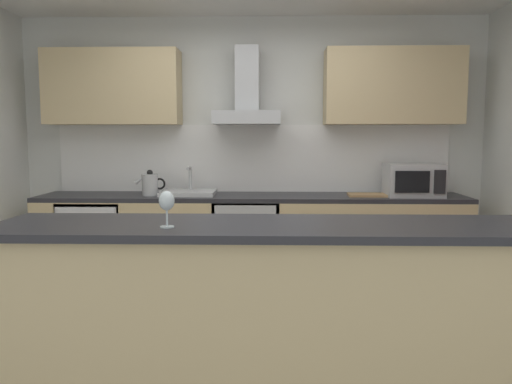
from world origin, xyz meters
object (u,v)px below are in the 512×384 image
range_hood (247,100)px  wine_glass (167,202)px  microwave (413,180)px  sink (188,192)px  refrigerator (98,245)px  chopping_board (367,195)px  oven (247,242)px  kettle (150,184)px

range_hood → wine_glass: 2.50m
microwave → sink: microwave is taller
refrigerator → wine_glass: bearing=-63.4°
chopping_board → refrigerator: bearing=179.5°
sink → oven: bearing=-1.2°
oven → range_hood: bearing=90.0°
refrigerator → range_hood: 1.97m
refrigerator → kettle: 0.78m
refrigerator → microwave: 3.01m
oven → range_hood: (0.00, 0.13, 1.33)m
kettle → wine_glass: (0.61, -2.23, 0.13)m
refrigerator → wine_glass: wine_glass is taller
kettle → sink: bearing=7.3°
microwave → sink: (-2.07, 0.04, -0.12)m
oven → wine_glass: wine_glass is taller
sink → wine_glass: (0.26, -2.28, 0.21)m
refrigerator → microwave: bearing=-0.5°
kettle → range_hood: bearing=10.3°
microwave → range_hood: size_ratio=0.69×
microwave → kettle: 2.42m
sink → chopping_board: bearing=-1.2°
refrigerator → wine_glass: (1.14, -2.26, 0.71)m
microwave → sink: bearing=178.9°
oven → refrigerator: oven is taller
chopping_board → kettle: bearing=-179.7°
sink → kettle: size_ratio=1.73×
range_hood → wine_glass: size_ratio=4.05×
oven → wine_glass: 2.38m
range_hood → microwave: bearing=-5.9°
sink → kettle: (-0.35, -0.04, 0.08)m
refrigerator → sink: sink is taller
microwave → chopping_board: 0.44m
refrigerator → range_hood: bearing=5.3°
oven → range_hood: 1.33m
oven → kettle: kettle is taller
refrigerator → sink: bearing=0.9°
wine_glass → chopping_board: (1.39, 2.24, -0.22)m
oven → microwave: microwave is taller
kettle → wine_glass: size_ratio=1.62×
oven → sink: (-0.55, 0.01, 0.47)m
oven → range_hood: range_hood is taller
oven → wine_glass: size_ratio=4.50×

